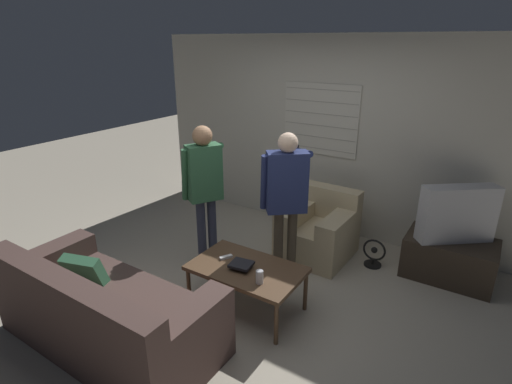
# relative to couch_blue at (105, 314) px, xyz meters

# --- Properties ---
(ground_plane) EXTENTS (16.00, 16.00, 0.00)m
(ground_plane) POSITION_rel_couch_blue_xyz_m (0.58, 1.15, -0.31)
(ground_plane) COLOR #B2A893
(wall_back) EXTENTS (5.20, 0.08, 2.55)m
(wall_back) POSITION_rel_couch_blue_xyz_m (0.58, 3.18, 0.97)
(wall_back) COLOR #BCB7A8
(wall_back) RESTS_ON ground_plane
(couch_blue) EXTENTS (1.97, 0.91, 0.82)m
(couch_blue) POSITION_rel_couch_blue_xyz_m (0.00, 0.00, 0.00)
(couch_blue) COLOR #4C3833
(couch_blue) RESTS_ON ground_plane
(armchair_beige) EXTENTS (0.80, 0.83, 0.80)m
(armchair_beige) POSITION_rel_couch_blue_xyz_m (0.87, 2.42, 0.01)
(armchair_beige) COLOR #C6B289
(armchair_beige) RESTS_ON ground_plane
(coffee_table) EXTENTS (1.06, 0.64, 0.46)m
(coffee_table) POSITION_rel_couch_blue_xyz_m (0.73, 1.06, 0.11)
(coffee_table) COLOR brown
(coffee_table) RESTS_ON ground_plane
(tv_stand) EXTENTS (0.91, 0.58, 0.46)m
(tv_stand) POSITION_rel_couch_blue_xyz_m (2.29, 2.71, -0.08)
(tv_stand) COLOR #33281E
(tv_stand) RESTS_ON ground_plane
(tv) EXTENTS (0.74, 0.65, 0.61)m
(tv) POSITION_rel_couch_blue_xyz_m (2.29, 2.72, 0.45)
(tv) COLOR #B2B2B7
(tv) RESTS_ON tv_stand
(person_left_standing) EXTENTS (0.59, 0.71, 1.64)m
(person_left_standing) POSITION_rel_couch_blue_xyz_m (-0.12, 1.51, 0.72)
(person_left_standing) COLOR #33384C
(person_left_standing) RESTS_ON ground_plane
(person_right_standing) EXTENTS (0.50, 0.83, 1.64)m
(person_right_standing) POSITION_rel_couch_blue_xyz_m (0.80, 1.69, 0.73)
(person_right_standing) COLOR #4C4233
(person_right_standing) RESTS_ON ground_plane
(book_stack) EXTENTS (0.22, 0.21, 0.06)m
(book_stack) POSITION_rel_couch_blue_xyz_m (0.69, 1.02, 0.18)
(book_stack) COLOR black
(book_stack) RESTS_ON coffee_table
(soda_can) EXTENTS (0.07, 0.07, 0.13)m
(soda_can) POSITION_rel_couch_blue_xyz_m (0.97, 0.90, 0.21)
(soda_can) COLOR silver
(soda_can) RESTS_ON coffee_table
(spare_remote) EXTENTS (0.10, 0.13, 0.02)m
(spare_remote) POSITION_rel_couch_blue_xyz_m (0.47, 1.08, 0.16)
(spare_remote) COLOR white
(spare_remote) RESTS_ON coffee_table
(floor_fan) EXTENTS (0.27, 0.20, 0.33)m
(floor_fan) POSITION_rel_couch_blue_xyz_m (1.53, 2.51, -0.17)
(floor_fan) COLOR black
(floor_fan) RESTS_ON ground_plane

